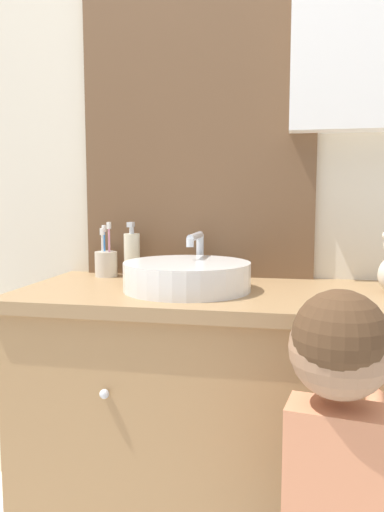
% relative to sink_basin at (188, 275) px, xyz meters
% --- Properties ---
extents(wall_back, '(3.20, 0.18, 2.50)m').
position_rel_sink_basin_xyz_m(wall_back, '(0.12, 0.30, 0.45)').
color(wall_back, beige).
rests_on(wall_back, ground_plane).
extents(vanity_counter, '(1.15, 0.52, 0.79)m').
position_rel_sink_basin_xyz_m(vanity_counter, '(0.10, 0.01, -0.43)').
color(vanity_counter, '#A37A4C').
rests_on(vanity_counter, ground_plane).
extents(sink_basin, '(0.35, 0.41, 0.15)m').
position_rel_sink_basin_xyz_m(sink_basin, '(0.00, 0.00, 0.00)').
color(sink_basin, white).
rests_on(sink_basin, vanity_counter).
extents(toothbrush_holder, '(0.07, 0.07, 0.18)m').
position_rel_sink_basin_xyz_m(toothbrush_holder, '(-0.31, 0.19, 0.00)').
color(toothbrush_holder, beige).
rests_on(toothbrush_holder, vanity_counter).
extents(soap_dispenser, '(0.05, 0.05, 0.18)m').
position_rel_sink_basin_xyz_m(soap_dispenser, '(-0.23, 0.19, 0.03)').
color(soap_dispenser, beige).
rests_on(soap_dispenser, vanity_counter).
extents(child_figure, '(0.23, 0.41, 0.88)m').
position_rel_sink_basin_xyz_m(child_figure, '(0.37, -0.45, -0.25)').
color(child_figure, slate).
rests_on(child_figure, ground_plane).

